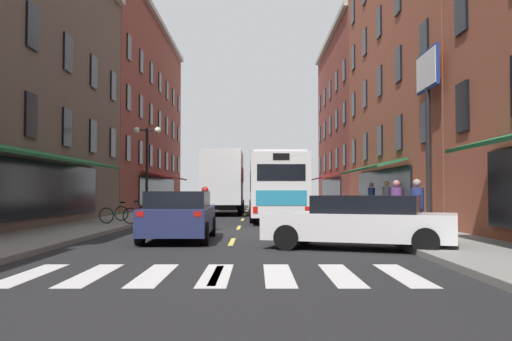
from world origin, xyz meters
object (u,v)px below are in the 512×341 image
pedestrian_near (386,200)px  pedestrian_far (371,200)px  bicycle_near (132,213)px  sedan_far (179,216)px  street_lamp_twin (146,167)px  sedan_near (230,201)px  pedestrian_mid (417,209)px  sedan_mid (361,221)px  bicycle_mid (118,215)px  billboard_sign (427,96)px  box_truck (223,182)px  motorcycle_rider (204,212)px  pedestrian_rear (396,206)px  transit_bus (274,186)px

pedestrian_near → pedestrian_far: pedestrian_near is taller
bicycle_near → sedan_far: bearing=-69.1°
street_lamp_twin → bicycle_near: bearing=-89.2°
sedan_near → pedestrian_mid: size_ratio=2.81×
sedan_mid → street_lamp_twin: bearing=119.7°
sedan_far → bicycle_mid: bearing=118.0°
billboard_sign → box_truck: size_ratio=0.83×
bicycle_near → bicycle_mid: 2.22m
billboard_sign → bicycle_mid: 13.16m
motorcycle_rider → pedestrian_rear: bearing=-27.0°
pedestrian_near → pedestrian_far: size_ratio=1.01×
pedestrian_rear → street_lamp_twin: street_lamp_twin is taller
box_truck → pedestrian_mid: bearing=-72.6°
bicycle_mid → pedestrian_rear: size_ratio=1.00×
pedestrian_mid → pedestrian_rear: pedestrian_rear is taller
box_truck → bicycle_near: 10.82m
sedan_mid → billboard_sign: bearing=59.5°
sedan_mid → box_truck: bearing=102.6°
transit_bus → pedestrian_rear: (3.44, -11.58, -0.72)m
transit_bus → sedan_near: 16.95m
billboard_sign → box_truck: bearing=119.2°
motorcycle_rider → pedestrian_rear: pedestrian_rear is taller
transit_bus → sedan_far: transit_bus is taller
sedan_mid → motorcycle_rider: size_ratio=2.46×
bicycle_near → motorcycle_rider: bearing=-51.1°
sedan_far → pedestrian_mid: size_ratio=2.73×
motorcycle_rider → pedestrian_near: size_ratio=1.15×
pedestrian_near → street_lamp_twin: 12.26m
bicycle_near → street_lamp_twin: (-0.05, 3.47, 2.25)m
transit_bus → pedestrian_rear: size_ratio=6.67×
pedestrian_mid → bicycle_near: bearing=-174.7°
transit_bus → motorcycle_rider: 8.90m
pedestrian_mid → street_lamp_twin: bearing=177.3°
pedestrian_near → transit_bus: bearing=-22.1°
billboard_sign → street_lamp_twin: (-12.00, 8.41, -2.26)m
billboard_sign → bicycle_near: size_ratio=3.83×
sedan_far → motorcycle_rider: (0.41, 4.03, -0.04)m
pedestrian_far → pedestrian_mid: bearing=73.8°
bicycle_near → street_lamp_twin: size_ratio=0.36×
billboard_sign → street_lamp_twin: billboard_sign is taller
street_lamp_twin → pedestrian_mid: bearing=-54.2°
sedan_mid → pedestrian_mid: 1.85m
sedan_near → sedan_far: 29.03m
pedestrian_near → pedestrian_mid: size_ratio=1.08×
billboard_sign → bicycle_near: bearing=157.6°
sedan_near → bicycle_near: bearing=-99.9°
sedan_far → pedestrian_rear: size_ratio=2.69×
sedan_near → bicycle_mid: 22.92m
motorcycle_rider → bicycle_near: size_ratio=1.21×
pedestrian_rear → street_lamp_twin: 15.24m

